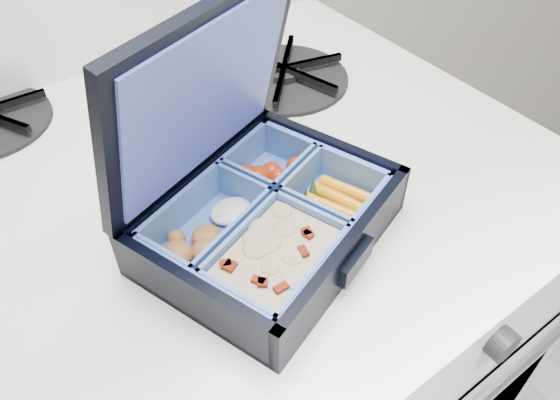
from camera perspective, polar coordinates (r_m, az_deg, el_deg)
stove at (r=0.98m, az=-3.17°, el=-16.79°), size 0.63×0.63×0.95m
bento_box at (r=0.50m, az=-1.11°, el=-2.12°), size 0.26×0.23×0.05m
burner_grate at (r=0.72m, az=0.40°, el=13.23°), size 0.20×0.20×0.02m
fork at (r=0.62m, az=-1.00°, el=6.02°), size 0.14×0.16×0.01m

